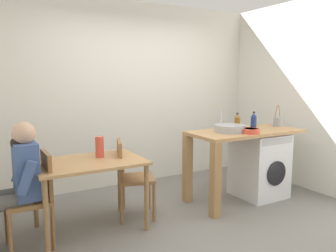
{
  "coord_description": "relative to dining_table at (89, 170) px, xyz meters",
  "views": [
    {
      "loc": [
        -1.97,
        -2.89,
        1.59
      ],
      "look_at": [
        -0.06,
        0.45,
        1.04
      ],
      "focal_mm": 35.75,
      "sensor_mm": 36.0,
      "label": 1
    }
  ],
  "objects": [
    {
      "name": "ground_plane",
      "position": [
        1.0,
        -0.45,
        -0.64
      ],
      "size": [
        5.46,
        5.46,
        0.0
      ],
      "primitive_type": "plane",
      "color": "slate"
    },
    {
      "name": "wall_back",
      "position": [
        1.0,
        1.3,
        0.71
      ],
      "size": [
        4.6,
        0.1,
        2.7
      ],
      "primitive_type": "cube",
      "color": "silver",
      "rests_on": "ground_plane"
    },
    {
      "name": "wall_counter_side",
      "position": [
        3.15,
        -0.45,
        0.71
      ],
      "size": [
        0.1,
        3.8,
        2.7
      ],
      "primitive_type": "cube",
      "color": "silver",
      "rests_on": "ground_plane"
    },
    {
      "name": "dining_table",
      "position": [
        0.0,
        0.0,
        0.0
      ],
      "size": [
        1.1,
        0.76,
        0.74
      ],
      "color": "tan",
      "rests_on": "ground_plane"
    },
    {
      "name": "chair_person_seat",
      "position": [
        -0.55,
        -0.1,
        -0.14
      ],
      "size": [
        0.41,
        0.41,
        0.9
      ],
      "rotation": [
        0.0,
        0.0,
        1.58
      ],
      "color": "olive",
      "rests_on": "ground_plane"
    },
    {
      "name": "chair_opposite",
      "position": [
        0.48,
        0.07,
        -0.14
      ],
      "size": [
        0.5,
        0.5,
        0.9
      ],
      "rotation": [
        0.0,
        0.0,
        -1.89
      ],
      "color": "olive",
      "rests_on": "ground_plane"
    },
    {
      "name": "seated_person",
      "position": [
        -0.71,
        -0.1,
        0.03
      ],
      "size": [
        0.5,
        0.51,
        1.2
      ],
      "rotation": [
        0.0,
        0.0,
        1.58
      ],
      "color": "#595651",
      "rests_on": "ground_plane"
    },
    {
      "name": "kitchen_counter",
      "position": [
        1.81,
        -0.14,
        0.12
      ],
      "size": [
        1.5,
        0.68,
        0.92
      ],
      "color": "tan",
      "rests_on": "ground_plane"
    },
    {
      "name": "washing_machine",
      "position": [
        2.28,
        -0.14,
        -0.21
      ],
      "size": [
        0.6,
        0.61,
        0.86
      ],
      "color": "silver",
      "rests_on": "ground_plane"
    },
    {
      "name": "sink_basin",
      "position": [
        1.76,
        -0.14,
        0.32
      ],
      "size": [
        0.38,
        0.38,
        0.09
      ],
      "primitive_type": "cylinder",
      "color": "#9EA0A5",
      "rests_on": "kitchen_counter"
    },
    {
      "name": "tap",
      "position": [
        1.76,
        0.04,
        0.42
      ],
      "size": [
        0.02,
        0.02,
        0.28
      ],
      "primitive_type": "cylinder",
      "color": "#B2B2B7",
      "rests_on": "kitchen_counter"
    },
    {
      "name": "bottle_tall_green",
      "position": [
        2.02,
        0.02,
        0.37
      ],
      "size": [
        0.07,
        0.07,
        0.21
      ],
      "color": "brown",
      "rests_on": "kitchen_counter"
    },
    {
      "name": "bottle_squat_brown",
      "position": [
        2.11,
        0.13,
        0.37
      ],
      "size": [
        0.07,
        0.07,
        0.2
      ],
      "color": "brown",
      "rests_on": "kitchen_counter"
    },
    {
      "name": "bottle_clear_small",
      "position": [
        2.25,
        -0.04,
        0.38
      ],
      "size": [
        0.08,
        0.08,
        0.23
      ],
      "color": "navy",
      "rests_on": "kitchen_counter"
    },
    {
      "name": "mixing_bowl",
      "position": [
        1.92,
        -0.34,
        0.31
      ],
      "size": [
        0.22,
        0.22,
        0.06
      ],
      "color": "#D84C38",
      "rests_on": "kitchen_counter"
    },
    {
      "name": "utensil_crock",
      "position": [
        2.65,
        -0.09,
        0.35
      ],
      "size": [
        0.11,
        0.11,
        0.3
      ],
      "color": "gray",
      "rests_on": "kitchen_counter"
    },
    {
      "name": "vase",
      "position": [
        0.15,
        0.1,
        0.21
      ],
      "size": [
        0.09,
        0.09,
        0.23
      ],
      "primitive_type": "cylinder",
      "color": "#D84C38",
      "rests_on": "dining_table"
    },
    {
      "name": "scissors",
      "position": [
        1.97,
        -0.24,
        0.28
      ],
      "size": [
        0.15,
        0.06,
        0.01
      ],
      "color": "#B2B2B7",
      "rests_on": "kitchen_counter"
    }
  ]
}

